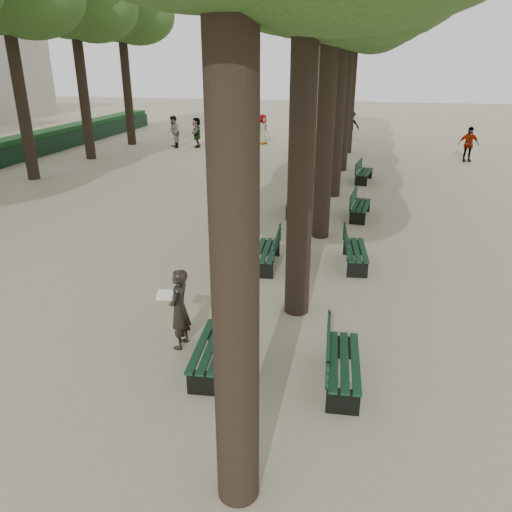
# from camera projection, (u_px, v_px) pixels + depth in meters

# --- Properties ---
(ground) EXTENTS (120.00, 120.00, 0.00)m
(ground) POSITION_uv_depth(u_px,v_px,m) (183.00, 383.00, 8.44)
(ground) COLOR tan
(ground) RESTS_ON ground
(tree_central_5) EXTENTS (6.00, 6.00, 9.95)m
(tree_central_5) POSITION_uv_depth(u_px,v_px,m) (356.00, 6.00, 26.15)
(tree_central_5) COLOR #33261C
(tree_central_5) RESTS_ON ground
(tree_far_5) EXTENTS (6.00, 6.00, 10.45)m
(tree_far_5) POSITION_uv_depth(u_px,v_px,m) (119.00, 1.00, 28.73)
(tree_far_5) COLOR #33261C
(tree_far_5) RESTS_ON ground
(bench_left_0) EXTENTS (0.73, 1.84, 0.92)m
(bench_left_0) POSITION_uv_depth(u_px,v_px,m) (212.00, 354.00, 8.76)
(bench_left_0) COLOR black
(bench_left_0) RESTS_ON ground
(bench_left_1) EXTENTS (0.71, 1.84, 0.92)m
(bench_left_1) POSITION_uv_depth(u_px,v_px,m) (267.00, 257.00, 13.07)
(bench_left_1) COLOR black
(bench_left_1) RESTS_ON ground
(bench_left_2) EXTENTS (0.73, 1.84, 0.92)m
(bench_left_2) POSITION_uv_depth(u_px,v_px,m) (295.00, 206.00, 17.53)
(bench_left_2) COLOR black
(bench_left_2) RESTS_ON ground
(bench_left_3) EXTENTS (0.60, 1.81, 0.92)m
(bench_left_3) POSITION_uv_depth(u_px,v_px,m) (313.00, 172.00, 22.66)
(bench_left_3) COLOR black
(bench_left_3) RESTS_ON ground
(bench_right_0) EXTENTS (0.70, 1.84, 0.92)m
(bench_right_0) POSITION_uv_depth(u_px,v_px,m) (343.00, 370.00, 8.32)
(bench_right_0) COLOR black
(bench_right_0) RESTS_ON ground
(bench_right_1) EXTENTS (0.78, 1.86, 0.92)m
(bench_right_1) POSITION_uv_depth(u_px,v_px,m) (355.00, 256.00, 13.10)
(bench_right_1) COLOR black
(bench_right_1) RESTS_ON ground
(bench_right_2) EXTENTS (0.71, 1.84, 0.92)m
(bench_right_2) POSITION_uv_depth(u_px,v_px,m) (360.00, 210.00, 17.04)
(bench_right_2) COLOR black
(bench_right_2) RESTS_ON ground
(bench_right_3) EXTENTS (0.79, 1.86, 0.92)m
(bench_right_3) POSITION_uv_depth(u_px,v_px,m) (364.00, 176.00, 22.00)
(bench_right_3) COLOR black
(bench_right_3) RESTS_ON ground
(man_with_map) EXTENTS (0.60, 0.64, 1.57)m
(man_with_map) POSITION_uv_depth(u_px,v_px,m) (179.00, 309.00, 9.24)
(man_with_map) COLOR black
(man_with_map) RESTS_ON ground
(pedestrian_e) EXTENTS (0.78, 1.68, 1.78)m
(pedestrian_e) POSITION_uv_depth(u_px,v_px,m) (197.00, 132.00, 30.40)
(pedestrian_e) COLOR #262628
(pedestrian_e) RESTS_ON ground
(pedestrian_d) EXTENTS (0.73, 0.97, 1.84)m
(pedestrian_d) POSITION_uv_depth(u_px,v_px,m) (262.00, 129.00, 31.45)
(pedestrian_d) COLOR #262628
(pedestrian_d) RESTS_ON ground
(pedestrian_a) EXTENTS (0.84, 0.98, 1.90)m
(pedestrian_a) POSITION_uv_depth(u_px,v_px,m) (174.00, 132.00, 30.10)
(pedestrian_a) COLOR #262628
(pedestrian_a) RESTS_ON ground
(pedestrian_b) EXTENTS (1.25, 0.63, 1.86)m
(pedestrian_b) POSITION_uv_depth(u_px,v_px,m) (351.00, 125.00, 33.43)
(pedestrian_b) COLOR #262628
(pedestrian_b) RESTS_ON ground
(pedestrian_c) EXTENTS (1.10, 0.51, 1.81)m
(pedestrian_c) POSITION_uv_depth(u_px,v_px,m) (468.00, 144.00, 26.11)
(pedestrian_c) COLOR #262628
(pedestrian_c) RESTS_ON ground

